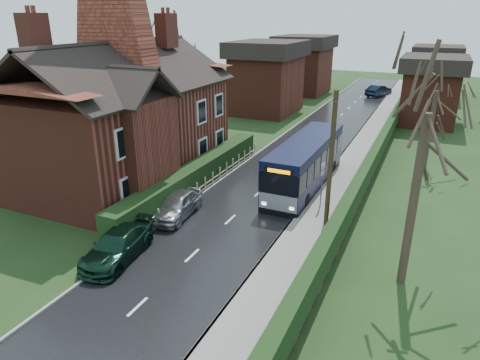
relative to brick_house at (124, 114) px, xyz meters
The scene contains 18 objects.
ground 10.87m from the brick_house, 28.67° to the right, with size 140.00×140.00×0.00m, color #283F1B.
road 11.07m from the brick_house, 30.89° to the left, with size 6.00×100.00×0.02m, color black.
pavement 14.64m from the brick_house, 21.92° to the left, with size 2.50×100.00×0.14m, color slate.
kerb_right 13.59m from the brick_house, 23.91° to the left, with size 0.12×100.00×0.14m, color gray.
kerb_left 8.85m from the brick_house, 42.59° to the left, with size 0.12×100.00×0.10m, color gray.
front_hedge 6.02m from the brick_house, ahead, with size 1.20×16.00×1.60m, color black.
picket_fence 6.83m from the brick_house, ahead, with size 0.10×16.00×0.90m, color tan, non-canonical shape.
right_wall_hedge 15.80m from the brick_house, 19.77° to the left, with size 0.60×50.00×1.80m.
brick_house is the anchor object (origin of this frame).
bus 11.85m from the brick_house, 18.02° to the left, with size 2.38×9.98×3.02m.
car_silver 7.84m from the brick_house, 30.87° to the right, with size 1.60×3.99×1.36m, color #AAAAAF.
car_green 10.80m from the brick_house, 54.84° to the right, with size 1.79×4.39×1.28m, color black.
car_distant 40.40m from the brick_house, 74.53° to the left, with size 1.55×4.45×1.47m, color black.
bus_stop_sign 12.99m from the brick_house, ahead, with size 0.09×0.41×2.69m.
telegraph_pole 13.63m from the brick_house, ahead, with size 0.28×0.89×6.99m.
tree_right_near 18.48m from the brick_house, 15.75° to the right, with size 4.63×4.63×9.99m.
tree_right_far 20.35m from the brick_house, 29.05° to the left, with size 4.10×4.10×7.93m.
tree_house_side 9.44m from the brick_house, 98.81° to the left, with size 4.90×4.90×11.13m.
Camera 1 is at (8.94, -16.40, 10.21)m, focal length 32.00 mm.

